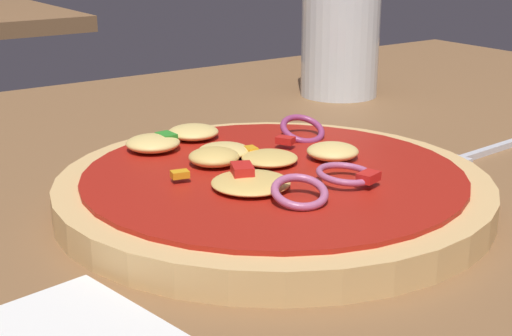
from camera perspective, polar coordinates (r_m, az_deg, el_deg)
name	(u,v)px	position (r m, az deg, el deg)	size (l,w,h in m)	color
dining_table	(222,229)	(0.50, -2.58, -4.60)	(1.36, 0.87, 0.03)	brown
pizza	(271,187)	(0.49, 1.18, -1.43)	(0.28, 0.28, 0.04)	tan
fork	(485,152)	(0.63, 16.88, 1.18)	(0.18, 0.03, 0.01)	silver
beer_glass	(340,39)	(0.81, 6.38, 9.69)	(0.08, 0.08, 0.14)	silver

